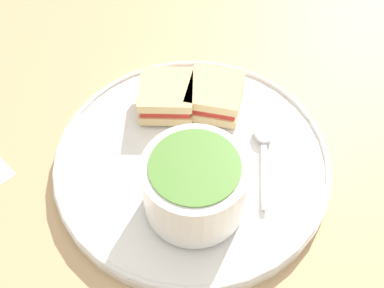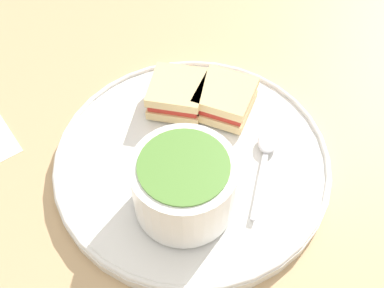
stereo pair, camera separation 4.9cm
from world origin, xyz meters
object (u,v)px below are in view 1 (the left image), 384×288
object	(u,v)px
sandwich_half_near	(215,96)
sandwich_half_far	(166,96)
soup_bowl	(195,185)
spoon	(264,139)

from	to	relation	value
sandwich_half_near	sandwich_half_far	size ratio (longest dim) A/B	1.02
soup_bowl	spoon	distance (m)	0.12
soup_bowl	spoon	size ratio (longest dim) A/B	0.99
soup_bowl	sandwich_half_near	bearing A→B (deg)	48.47
soup_bowl	sandwich_half_near	world-z (taller)	soup_bowl
spoon	soup_bowl	bearing A→B (deg)	140.51
soup_bowl	spoon	bearing A→B (deg)	14.47
sandwich_half_near	sandwich_half_far	distance (m)	0.06
sandwich_half_near	spoon	bearing A→B (deg)	-76.46
soup_bowl	sandwich_half_near	xyz separation A→B (m)	(0.09, 0.11, -0.02)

